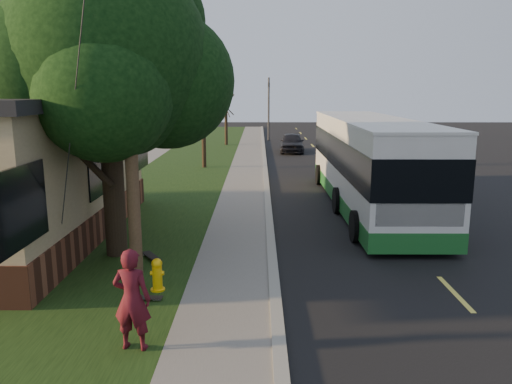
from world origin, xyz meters
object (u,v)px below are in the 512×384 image
Objects in this scene: utility_pole at (127,81)px; traffic_signal at (269,105)px; fire_hydrant at (157,275)px; bare_tree_far at (226,121)px; skateboard_spare at (144,298)px; transit_bus at (369,160)px; distant_car at (292,142)px; leafy_tree at (109,61)px; dumpster at (35,197)px; skateboarder at (132,299)px; bare_tree_near at (204,131)px; skateboard_main at (152,256)px.

utility_pole is 1.65× the size of traffic_signal.
fire_hydrant is at bearing -54.62° from utility_pole.
bare_tree_far reaches higher than skateboard_spare.
utility_pole reaches higher than bare_tree_far.
distant_car is (-1.80, 17.29, -1.11)m from transit_bus.
bare_tree_far is 0.32× the size of transit_bus.
leafy_tree is at bearing 117.60° from utility_pole.
fire_hydrant is 0.45× the size of dumpster.
leafy_tree is at bearing -46.36° from dumpster.
skateboarder is at bearing -81.85° from skateboard_spare.
bare_tree_near is at bearing 87.50° from leafy_tree.
skateboard_main is at bearing -43.72° from dumpster.
skateboarder is (0.81, -3.52, -3.67)m from utility_pole.
utility_pole reaches higher than bare_tree_near.
skateboarder is 1.08× the size of dumpster.
fire_hydrant is 2.20m from skateboard_main.
transit_bus is 11.25m from skateboard_spare.
utility_pole reaches higher than skateboarder.
leafy_tree reaches higher than skateboard_main.
skateboarder is at bearing -81.64° from skateboard_main.
traffic_signal is 36.72m from skateboarder.
skateboard_main is (0.12, 1.11, -4.50)m from utility_pole.
fire_hydrant is 5.65m from leafy_tree.
bare_tree_near is at bearing 127.40° from transit_bus.
distant_car is (10.50, 18.55, 0.05)m from dumpster.
skateboard_main reaches higher than skateboard_spare.
utility_pole is 2.21× the size of distant_car.
traffic_signal is 32.26m from skateboard_main.
transit_bus is (6.83, -21.59, -0.19)m from bare_tree_far.
dumpster is (-5.28, 5.05, 0.51)m from skateboard_main.
dumpster is (-8.96, -26.85, -2.52)m from traffic_signal.
skateboard_main is (-3.68, -31.90, -3.03)m from traffic_signal.
leafy_tree is 24.29m from distant_car.
utility_pole reaches higher than transit_bus.
bare_tree_near is (-0.90, 18.00, 1.72)m from fire_hydrant.
bare_tree_far is 22.65m from transit_bus.
traffic_signal is 0.44× the size of transit_bus.
bare_tree_near is 12.01m from bare_tree_far.
fire_hydrant is 0.13× the size of traffic_signal.
dumpster is at bearing 129.95° from utility_pole.
bare_tree_near is 12.08m from transit_bus.
traffic_signal reaches higher than skateboarder.
distant_car is (5.54, 7.70, -1.45)m from bare_tree_near.
fire_hydrant is 26.12m from distant_car.
leafy_tree is 7.69m from dumpster.
traffic_signal is at bearing 83.42° from skateboard_main.
dumpster reaches higher than skateboard_spare.
dumpster is at bearing 129.35° from fire_hydrant.
traffic_signal is at bearing 75.96° from bare_tree_near.
skateboard_spare is at bearing -126.50° from transit_bus.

